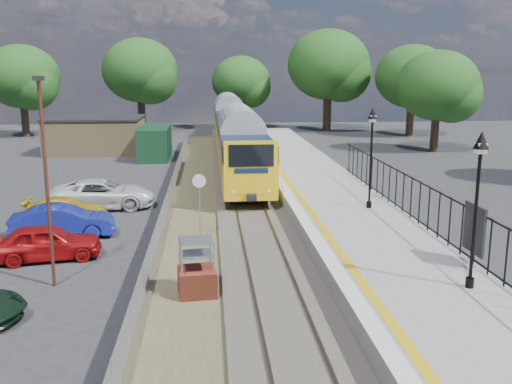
{
  "coord_description": "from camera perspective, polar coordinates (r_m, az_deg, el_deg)",
  "views": [
    {
      "loc": [
        -2.06,
        -19.2,
        7.15
      ],
      "look_at": [
        -0.07,
        4.75,
        2.0
      ],
      "focal_mm": 40.0,
      "sensor_mm": 36.0,
      "label": 1
    }
  ],
  "objects": [
    {
      "name": "palisade_fence",
      "position": [
        23.7,
        16.68,
        -1.38
      ],
      "size": [
        0.12,
        26.0,
        2.0
      ],
      "color": "black",
      "rests_on": "platform"
    },
    {
      "name": "track_bed",
      "position": [
        29.77,
        -1.56,
        -1.63
      ],
      "size": [
        5.9,
        80.0,
        0.29
      ],
      "color": "#473F38",
      "rests_on": "ground"
    },
    {
      "name": "car_yellow",
      "position": [
        29.02,
        -18.47,
        -1.65
      ],
      "size": [
        3.94,
        1.64,
        1.14
      ],
      "primitive_type": "imported",
      "rotation": [
        0.0,
        0.0,
        1.58
      ],
      "color": "gold",
      "rests_on": "ground"
    },
    {
      "name": "tree_line",
      "position": [
        61.3,
        -1.54,
        11.58
      ],
      "size": [
        56.8,
        43.8,
        11.88
      ],
      "color": "#332319",
      "rests_on": "ground"
    },
    {
      "name": "car_white",
      "position": [
        31.1,
        -15.12,
        -0.19
      ],
      "size": [
        5.53,
        2.7,
        1.51
      ],
      "primitive_type": "imported",
      "rotation": [
        0.0,
        0.0,
        1.61
      ],
      "color": "silver",
      "rests_on": "ground"
    },
    {
      "name": "car_red",
      "position": [
        23.33,
        -20.24,
        -4.74
      ],
      "size": [
        4.32,
        2.38,
        1.39
      ],
      "primitive_type": "imported",
      "rotation": [
        0.0,
        0.0,
        1.76
      ],
      "color": "#A30F10",
      "rests_on": "ground"
    },
    {
      "name": "victorian_lamp_north",
      "position": [
        26.41,
        11.52,
        5.65
      ],
      "size": [
        0.44,
        0.44,
        4.6
      ],
      "color": "black",
      "rests_on": "platform"
    },
    {
      "name": "car_blue",
      "position": [
        26.14,
        -18.76,
        -2.8
      ],
      "size": [
        4.53,
        2.08,
        1.44
      ],
      "primitive_type": "imported",
      "rotation": [
        0.0,
        0.0,
        1.7
      ],
      "color": "#192498",
      "rests_on": "ground"
    },
    {
      "name": "platform",
      "position": [
        28.7,
        7.98,
        -1.53
      ],
      "size": [
        5.0,
        70.0,
        0.9
      ],
      "primitive_type": "cube",
      "color": "gray",
      "rests_on": "ground"
    },
    {
      "name": "brick_plinth",
      "position": [
        18.51,
        -5.94,
        -7.65
      ],
      "size": [
        1.31,
        1.31,
        1.91
      ],
      "rotation": [
        0.0,
        0.0,
        0.11
      ],
      "color": "brown",
      "rests_on": "ground"
    },
    {
      "name": "victorian_lamp_south",
      "position": [
        17.21,
        21.38,
        1.72
      ],
      "size": [
        0.44,
        0.44,
        4.6
      ],
      "color": "black",
      "rests_on": "platform"
    },
    {
      "name": "outbuilding",
      "position": [
        51.49,
        -14.68,
        5.42
      ],
      "size": [
        10.8,
        10.1,
        3.12
      ],
      "color": "tan",
      "rests_on": "ground"
    },
    {
      "name": "ground",
      "position": [
        20.59,
        1.3,
        -8.23
      ],
      "size": [
        120.0,
        120.0,
        0.0
      ],
      "primitive_type": "plane",
      "color": "#2D2D30",
      "rests_on": "ground"
    },
    {
      "name": "carpark_lamp",
      "position": [
        19.69,
        -20.29,
        2.08
      ],
      "size": [
        0.25,
        0.5,
        6.98
      ],
      "color": "#4D2519",
      "rests_on": "ground"
    },
    {
      "name": "wire_fence",
      "position": [
        31.95,
        -8.49,
        0.13
      ],
      "size": [
        0.06,
        52.0,
        1.2
      ],
      "color": "#999EA3",
      "rests_on": "ground"
    },
    {
      "name": "train",
      "position": [
        48.44,
        -2.3,
        6.38
      ],
      "size": [
        2.82,
        40.83,
        3.51
      ],
      "color": "yellow",
      "rests_on": "ground"
    },
    {
      "name": "speed_sign",
      "position": [
        24.3,
        -5.68,
        -0.31
      ],
      "size": [
        0.58,
        0.12,
        2.86
      ],
      "rotation": [
        0.0,
        0.0,
        -0.1
      ],
      "color": "#999EA3",
      "rests_on": "ground"
    },
    {
      "name": "platform_edge",
      "position": [
        28.22,
        3.92,
        -0.72
      ],
      "size": [
        0.9,
        70.0,
        0.01
      ],
      "color": "silver",
      "rests_on": "platform"
    }
  ]
}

